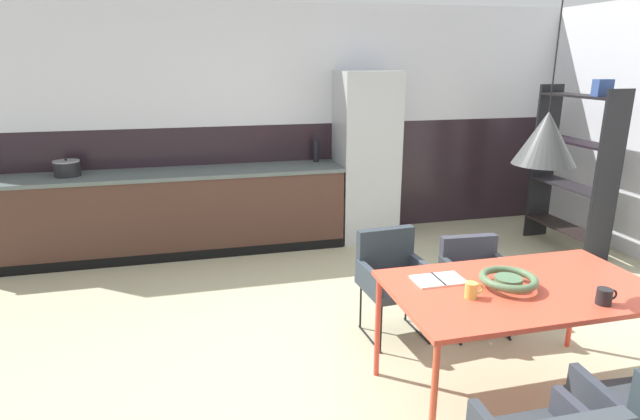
% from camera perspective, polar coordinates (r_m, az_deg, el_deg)
% --- Properties ---
extents(ground_plane, '(9.20, 9.20, 0.00)m').
position_cam_1_polar(ground_plane, '(3.77, 6.19, -16.90)').
color(ground_plane, tan).
extents(back_wall_splashback_dark, '(7.08, 0.12, 1.33)m').
position_cam_1_polar(back_wall_splashback_dark, '(6.25, -3.20, 3.36)').
color(back_wall_splashback_dark, black).
rests_on(back_wall_splashback_dark, ground).
extents(back_wall_panel_upper, '(7.08, 0.12, 1.33)m').
position_cam_1_polar(back_wall_panel_upper, '(6.10, -3.40, 15.67)').
color(back_wall_panel_upper, silver).
rests_on(back_wall_panel_upper, back_wall_splashback_dark).
extents(kitchen_counter, '(3.89, 0.63, 0.91)m').
position_cam_1_polar(kitchen_counter, '(5.86, -16.62, -0.33)').
color(kitchen_counter, '#452B21').
rests_on(kitchen_counter, ground).
extents(refrigerator_column, '(0.66, 0.60, 1.94)m').
position_cam_1_polar(refrigerator_column, '(6.06, 5.06, 5.82)').
color(refrigerator_column, '#ADAFB2').
rests_on(refrigerator_column, ground).
extents(dining_table, '(1.59, 0.90, 0.75)m').
position_cam_1_polar(dining_table, '(3.38, 21.27, -8.50)').
color(dining_table, '#DE4831').
rests_on(dining_table, ground).
extents(armchair_facing_counter, '(0.52, 0.50, 0.72)m').
position_cam_1_polar(armchair_facing_counter, '(4.24, 16.60, -6.42)').
color(armchair_facing_counter, '#31383E').
rests_on(armchair_facing_counter, ground).
extents(armchair_near_window, '(0.52, 0.50, 0.81)m').
position_cam_1_polar(armchair_near_window, '(4.01, 7.84, -6.54)').
color(armchair_near_window, '#31383E').
rests_on(armchair_near_window, ground).
extents(fruit_bowl, '(0.34, 0.34, 0.08)m').
position_cam_1_polar(fruit_bowl, '(3.29, 19.99, -7.21)').
color(fruit_bowl, '#4C704C').
rests_on(fruit_bowl, dining_table).
extents(open_book, '(0.31, 0.19, 0.02)m').
position_cam_1_polar(open_book, '(3.29, 12.87, -7.48)').
color(open_book, white).
rests_on(open_book, dining_table).
extents(mug_glass_clear, '(0.11, 0.07, 0.09)m').
position_cam_1_polar(mug_glass_clear, '(3.10, 16.33, -8.44)').
color(mug_glass_clear, gold).
rests_on(mug_glass_clear, dining_table).
extents(mug_tall_blue, '(0.13, 0.08, 0.09)m').
position_cam_1_polar(mug_tall_blue, '(3.30, 28.78, -8.31)').
color(mug_tall_blue, black).
rests_on(mug_tall_blue, dining_table).
extents(cooking_pot, '(0.26, 0.26, 0.18)m').
position_cam_1_polar(cooking_pot, '(5.91, -26.03, 4.14)').
color(cooking_pot, black).
rests_on(cooking_pot, kitchen_counter).
extents(bottle_vinegar_dark, '(0.07, 0.07, 0.32)m').
position_cam_1_polar(bottle_vinegar_dark, '(6.06, -0.44, 6.57)').
color(bottle_vinegar_dark, black).
rests_on(bottle_vinegar_dark, kitchen_counter).
extents(open_shelf_unit, '(0.30, 1.02, 1.87)m').
position_cam_1_polar(open_shelf_unit, '(6.24, 26.14, 4.54)').
color(open_shelf_unit, black).
rests_on(open_shelf_unit, ground).
extents(pendant_lamp_over_table_near, '(0.34, 0.34, 1.12)m').
position_cam_1_polar(pendant_lamp_over_table_near, '(3.09, 23.57, 7.26)').
color(pendant_lamp_over_table_near, black).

